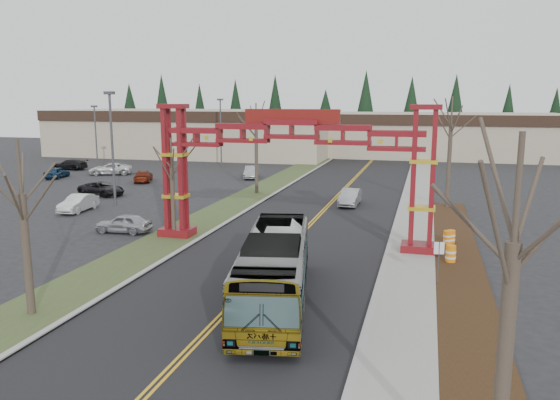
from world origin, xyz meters
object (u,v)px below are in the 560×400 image
(bare_tree_median_mid, at_px, (172,168))
(barrel_mid, at_px, (447,238))
(gateway_arch, at_px, (292,151))
(parked_car_mid_b, at_px, (57,172))
(parked_car_far_b, at_px, (110,169))
(parked_car_near_c, at_px, (102,189))
(light_pole_near, at_px, (112,140))
(transit_bus, at_px, (275,270))
(bare_tree_median_near, at_px, (22,195))
(parked_car_near_b, at_px, (78,203))
(street_sign, at_px, (439,254))
(barrel_north, at_px, (451,237))
(retail_building_west, at_px, (198,132))
(bare_tree_right_near, at_px, (514,245))
(parked_car_mid_a, at_px, (143,176))
(retail_building_east, at_px, (440,135))
(light_pole_mid, at_px, (96,134))
(bare_tree_right_far, at_px, (451,125))
(silver_sedan, at_px, (350,197))
(barrel_south, at_px, (451,254))
(parked_car_far_c, at_px, (70,165))
(parked_car_near_a, at_px, (124,223))
(light_pole_far, at_px, (221,127))
(bare_tree_median_far, at_px, (256,127))
(parked_car_far_a, at_px, (252,172))

(bare_tree_median_mid, relative_size, barrel_mid, 7.10)
(gateway_arch, distance_m, parked_car_mid_b, 41.13)
(parked_car_far_b, bearing_deg, parked_car_near_c, 8.17)
(light_pole_near, bearing_deg, barrel_mid, -12.89)
(parked_car_near_c, xyz_separation_m, barrel_mid, (31.94, -10.57, -0.19))
(transit_bus, distance_m, bare_tree_median_near, 11.18)
(bare_tree_median_near, xyz_separation_m, bare_tree_median_mid, (0.00, 13.81, -0.56))
(parked_car_near_b, relative_size, light_pole_near, 0.43)
(street_sign, height_order, barrel_north, street_sign)
(bare_tree_median_near, bearing_deg, retail_building_west, 107.86)
(transit_bus, distance_m, barrel_north, 15.34)
(bare_tree_right_near, bearing_deg, retail_building_west, 118.01)
(parked_car_mid_a, relative_size, bare_tree_median_mid, 0.66)
(bare_tree_median_mid, relative_size, light_pole_near, 0.68)
(parked_car_near_b, xyz_separation_m, barrel_north, (29.57, -2.95, -0.23))
(retail_building_east, height_order, light_pole_mid, light_pole_mid)
(light_pole_near, bearing_deg, parked_car_near_b, -114.91)
(parked_car_near_b, bearing_deg, bare_tree_right_far, 14.30)
(gateway_arch, bearing_deg, silver_sedan, 82.77)
(retail_building_east, distance_m, barrel_south, 63.77)
(transit_bus, height_order, silver_sedan, transit_bus)
(parked_car_far_c, distance_m, light_pole_mid, 7.01)
(light_pole_near, bearing_deg, parked_car_near_c, 134.23)
(barrel_north, bearing_deg, bare_tree_median_mid, -170.10)
(parked_car_far_b, relative_size, barrel_north, 5.48)
(silver_sedan, height_order, light_pole_mid, light_pole_mid)
(barrel_mid, height_order, barrel_north, barrel_north)
(retail_building_east, xyz_separation_m, parked_car_near_b, (-29.66, -56.38, -2.81))
(parked_car_near_b, height_order, bare_tree_median_mid, bare_tree_median_mid)
(silver_sedan, height_order, parked_car_far_b, parked_car_far_b)
(gateway_arch, height_order, parked_car_near_c, gateway_arch)
(parked_car_far_c, distance_m, light_pole_near, 29.01)
(barrel_south, distance_m, barrel_mid, 4.14)
(parked_car_near_c, distance_m, barrel_north, 33.80)
(street_sign, bearing_deg, parked_car_mid_b, 147.17)
(parked_car_near_b, distance_m, barrel_mid, 29.50)
(transit_bus, xyz_separation_m, barrel_south, (7.93, 8.60, -1.10))
(bare_tree_right_near, xyz_separation_m, light_pole_mid, (-42.50, 49.10, -1.29))
(parked_car_near_a, bearing_deg, light_pole_near, -147.55)
(parked_car_far_b, distance_m, barrel_south, 48.71)
(light_pole_far, bearing_deg, parked_car_far_c, -150.23)
(parked_car_mid_a, bearing_deg, light_pole_far, -121.41)
(parked_car_near_b, distance_m, light_pole_mid, 26.05)
(bare_tree_median_far, bearing_deg, bare_tree_median_near, -90.00)
(silver_sedan, height_order, parked_car_near_c, silver_sedan)
(bare_tree_right_far, bearing_deg, barrel_mid, -91.49)
(parked_car_near_b, bearing_deg, parked_car_far_a, 67.32)
(transit_bus, bearing_deg, bare_tree_median_far, 98.05)
(light_pole_far, bearing_deg, barrel_mid, -51.28)
(light_pole_mid, height_order, barrel_mid, light_pole_mid)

